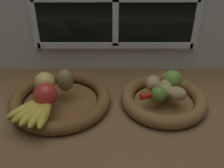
% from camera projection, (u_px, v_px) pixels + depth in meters
% --- Properties ---
extents(ground_plane, '(1.40, 0.90, 0.03)m').
position_uv_depth(ground_plane, '(116.00, 113.00, 0.95)').
color(ground_plane, brown).
extents(back_wall, '(1.40, 0.05, 0.55)m').
position_uv_depth(back_wall, '(115.00, 5.00, 1.04)').
color(back_wall, silver).
rests_on(back_wall, ground_plane).
extents(fruit_bowl_left, '(0.36, 0.36, 0.05)m').
position_uv_depth(fruit_bowl_left, '(61.00, 99.00, 0.96)').
color(fruit_bowl_left, brown).
rests_on(fruit_bowl_left, ground_plane).
extents(fruit_bowl_right, '(0.30, 0.30, 0.05)m').
position_uv_depth(fruit_bowl_right, '(163.00, 99.00, 0.96)').
color(fruit_bowl_right, brown).
rests_on(fruit_bowl_right, ground_plane).
extents(apple_golden_left, '(0.07, 0.07, 0.07)m').
position_uv_depth(apple_golden_left, '(45.00, 82.00, 0.94)').
color(apple_golden_left, '#DBB756').
rests_on(apple_golden_left, fruit_bowl_left).
extents(apple_red_front, '(0.08, 0.08, 0.08)m').
position_uv_depth(apple_red_front, '(45.00, 95.00, 0.87)').
color(apple_red_front, red).
rests_on(apple_red_front, fruit_bowl_left).
extents(pear_brown, '(0.08, 0.08, 0.08)m').
position_uv_depth(pear_brown, '(65.00, 80.00, 0.94)').
color(pear_brown, olive).
rests_on(pear_brown, fruit_bowl_left).
extents(banana_bunch_front, '(0.14, 0.17, 0.03)m').
position_uv_depth(banana_bunch_front, '(37.00, 110.00, 0.84)').
color(banana_bunch_front, gold).
rests_on(banana_bunch_front, fruit_bowl_left).
extents(potato_back, '(0.06, 0.09, 0.05)m').
position_uv_depth(potato_back, '(169.00, 81.00, 0.97)').
color(potato_back, '#A38451').
rests_on(potato_back, fruit_bowl_right).
extents(potato_small, '(0.08, 0.07, 0.05)m').
position_uv_depth(potato_small, '(177.00, 94.00, 0.90)').
color(potato_small, tan).
rests_on(potato_small, fruit_bowl_right).
extents(potato_oblong, '(0.07, 0.08, 0.05)m').
position_uv_depth(potato_oblong, '(153.00, 83.00, 0.95)').
color(potato_oblong, tan).
rests_on(potato_oblong, fruit_bowl_right).
extents(potato_large, '(0.05, 0.07, 0.05)m').
position_uv_depth(potato_large, '(165.00, 88.00, 0.93)').
color(potato_large, tan).
rests_on(potato_large, fruit_bowl_right).
extents(lime_near, '(0.05, 0.05, 0.05)m').
position_uv_depth(lime_near, '(159.00, 94.00, 0.89)').
color(lime_near, olive).
rests_on(lime_near, fruit_bowl_right).
extents(lime_far, '(0.07, 0.07, 0.07)m').
position_uv_depth(lime_far, '(172.00, 79.00, 0.96)').
color(lime_far, '#6B9E33').
rests_on(lime_far, fruit_bowl_right).
extents(chili_pepper, '(0.15, 0.07, 0.02)m').
position_uv_depth(chili_pepper, '(160.00, 93.00, 0.93)').
color(chili_pepper, red).
rests_on(chili_pepper, fruit_bowl_right).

